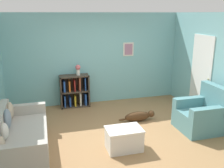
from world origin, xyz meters
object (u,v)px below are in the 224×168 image
object	(u,v)px
coffee_table	(124,138)
dog	(139,116)
recliner_chair	(202,115)
couch	(19,138)
bookshelf	(75,91)
vase	(78,69)

from	to	relation	value
coffee_table	dog	xyz separation A→B (m)	(0.78, 1.18, -0.11)
coffee_table	recliner_chair	bearing A→B (deg)	10.24
couch	coffee_table	distance (m)	1.99
bookshelf	coffee_table	bearing A→B (deg)	-76.99
recliner_chair	coffee_table	xyz separation A→B (m)	(-1.97, -0.36, -0.13)
recliner_chair	dog	world-z (taller)	recliner_chair
coffee_table	couch	bearing A→B (deg)	168.59
vase	dog	bearing A→B (deg)	-48.68
vase	coffee_table	bearing A→B (deg)	-79.37
vase	recliner_chair	bearing A→B (deg)	-42.58
couch	vase	size ratio (longest dim) A/B	6.65
couch	dog	xyz separation A→B (m)	(2.72, 0.79, -0.18)
bookshelf	dog	xyz separation A→B (m)	(1.39, -1.46, -0.31)
couch	bookshelf	xyz separation A→B (m)	(1.33, 2.25, 0.13)
bookshelf	dog	bearing A→B (deg)	-46.51
coffee_table	bookshelf	bearing A→B (deg)	103.01
dog	vase	distance (m)	2.15
couch	recliner_chair	bearing A→B (deg)	-0.52
recliner_chair	vase	size ratio (longest dim) A/B	3.48
couch	recliner_chair	world-z (taller)	recliner_chair
bookshelf	coffee_table	size ratio (longest dim) A/B	1.32
couch	coffee_table	bearing A→B (deg)	-11.41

